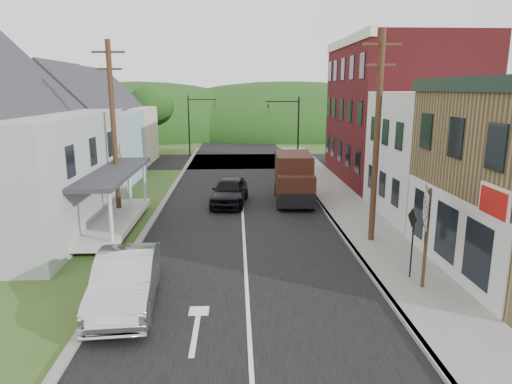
{
  "coord_description": "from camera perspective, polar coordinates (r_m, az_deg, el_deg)",
  "views": [
    {
      "loc": [
        -0.31,
        -15.44,
        6.66
      ],
      "look_at": [
        0.54,
        4.17,
        2.2
      ],
      "focal_mm": 32.0,
      "sensor_mm": 36.0,
      "label": 1
    }
  ],
  "objects": [
    {
      "name": "house_blue",
      "position": [
        34.28,
        -20.81,
        7.02
      ],
      "size": [
        7.14,
        8.16,
        7.28
      ],
      "color": "#93B5C9",
      "rests_on": "ground"
    },
    {
      "name": "traffic_signal_left",
      "position": [
        46.2,
        -7.54,
        9.1
      ],
      "size": [
        2.87,
        0.2,
        6.0
      ],
      "color": "black",
      "rests_on": "ground"
    },
    {
      "name": "storefront_red",
      "position": [
        34.5,
        17.43,
        9.47
      ],
      "size": [
        8.0,
        12.0,
        10.0
      ],
      "primitive_type": "cube",
      "color": "maroon",
      "rests_on": "ground"
    },
    {
      "name": "storefront_white",
      "position": [
        25.94,
        24.2,
        4.13
      ],
      "size": [
        8.0,
        7.0,
        6.5
      ],
      "primitive_type": "cube",
      "color": "silver",
      "rests_on": "ground"
    },
    {
      "name": "curb_left",
      "position": [
        24.74,
        -12.52,
        -2.98
      ],
      "size": [
        0.3,
        55.0,
        0.12
      ],
      "primitive_type": "cube",
      "color": "slate",
      "rests_on": "ground"
    },
    {
      "name": "house_cream",
      "position": [
        43.03,
        -17.75,
        8.25
      ],
      "size": [
        7.14,
        8.16,
        7.28
      ],
      "color": "beige",
      "rests_on": "ground"
    },
    {
      "name": "ground",
      "position": [
        16.82,
        -1.25,
        -10.53
      ],
      "size": [
        120.0,
        120.0,
        0.0
      ],
      "primitive_type": "plane",
      "color": "#2D4719",
      "rests_on": "ground"
    },
    {
      "name": "traffic_signal_right",
      "position": [
        39.32,
        4.3,
        8.54
      ],
      "size": [
        2.87,
        0.2,
        6.0
      ],
      "color": "black",
      "rests_on": "ground"
    },
    {
      "name": "utility_pole_right",
      "position": [
        19.94,
        14.87,
        6.61
      ],
      "size": [
        1.6,
        0.26,
        9.0
      ],
      "color": "#472D19",
      "rests_on": "ground"
    },
    {
      "name": "warning_sign",
      "position": [
        16.73,
        18.96,
        -4.92
      ],
      "size": [
        0.12,
        0.7,
        2.53
      ],
      "rotation": [
        0.0,
        0.0,
        0.07
      ],
      "color": "black",
      "rests_on": "sidewalk_right"
    },
    {
      "name": "curb_right",
      "position": [
        24.83,
        8.9,
        -2.73
      ],
      "size": [
        0.2,
        55.0,
        0.15
      ],
      "primitive_type": "cube",
      "color": "slate",
      "rests_on": "ground"
    },
    {
      "name": "forested_ridge",
      "position": [
        70.75,
        -2.25,
        7.4
      ],
      "size": [
        90.0,
        30.0,
        16.0
      ],
      "primitive_type": "ellipsoid",
      "color": "#13330F",
      "rests_on": "ground"
    },
    {
      "name": "tree_left_d",
      "position": [
        48.26,
        -13.08,
        10.38
      ],
      "size": [
        4.8,
        4.8,
        6.94
      ],
      "color": "#382616",
      "rests_on": "ground"
    },
    {
      "name": "utility_pole_left",
      "position": [
        24.33,
        -17.38,
        7.5
      ],
      "size": [
        1.6,
        0.26,
        9.0
      ],
      "color": "#472D19",
      "rests_on": "ground"
    },
    {
      "name": "road",
      "position": [
        26.3,
        -1.73,
        -1.87
      ],
      "size": [
        9.0,
        90.0,
        0.02
      ],
      "primitive_type": "cube",
      "color": "black",
      "rests_on": "ground"
    },
    {
      "name": "delivery_van",
      "position": [
        27.22,
        4.73,
        1.73
      ],
      "size": [
        2.34,
        5.22,
        2.87
      ],
      "rotation": [
        0.0,
        0.0,
        -0.05
      ],
      "color": "black",
      "rests_on": "ground"
    },
    {
      "name": "route_sign_cluster",
      "position": [
        15.9,
        20.48,
        -3.76
      ],
      "size": [
        0.7,
        1.86,
        3.4
      ],
      "rotation": [
        0.0,
        0.0,
        -0.33
      ],
      "color": "#472D19",
      "rests_on": "sidewalk_right"
    },
    {
      "name": "sidewalk_right",
      "position": [
        25.13,
        11.92,
        -2.67
      ],
      "size": [
        2.8,
        55.0,
        0.15
      ],
      "primitive_type": "cube",
      "color": "slate",
      "rests_on": "ground"
    },
    {
      "name": "cross_road",
      "position": [
        42.96,
        -2.05,
        3.88
      ],
      "size": [
        60.0,
        9.0,
        0.02
      ],
      "primitive_type": "cube",
      "color": "black",
      "rests_on": "ground"
    },
    {
      "name": "silver_sedan",
      "position": [
        14.97,
        -15.96,
        -10.63
      ],
      "size": [
        2.18,
        5.18,
        1.66
      ],
      "primitive_type": "imported",
      "rotation": [
        0.0,
        0.0,
        0.08
      ],
      "color": "#B7B6BC",
      "rests_on": "ground"
    },
    {
      "name": "dark_sedan",
      "position": [
        26.73,
        -3.32,
        0.12
      ],
      "size": [
        2.43,
        4.88,
        1.6
      ],
      "primitive_type": "imported",
      "rotation": [
        0.0,
        0.0,
        -0.12
      ],
      "color": "black",
      "rests_on": "ground"
    }
  ]
}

